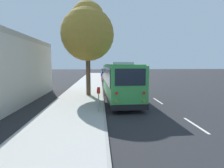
# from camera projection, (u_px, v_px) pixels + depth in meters

# --- Properties ---
(ground_plane) EXTENTS (160.00, 160.00, 0.00)m
(ground_plane) POSITION_uv_depth(u_px,v_px,m) (122.00, 97.00, 16.81)
(ground_plane) COLOR #28282B
(sidewalk_slab) EXTENTS (80.00, 4.01, 0.15)m
(sidewalk_slab) POSITION_uv_depth(u_px,v_px,m) (81.00, 97.00, 16.52)
(sidewalk_slab) COLOR #B2AFA8
(sidewalk_slab) RESTS_ON ground
(curb_strip) EXTENTS (80.00, 0.14, 0.15)m
(curb_strip) POSITION_uv_depth(u_px,v_px,m) (103.00, 97.00, 16.67)
(curb_strip) COLOR #9D9A94
(curb_strip) RESTS_ON ground
(shuttle_bus) EXTENTS (8.91, 2.88, 3.33)m
(shuttle_bus) POSITION_uv_depth(u_px,v_px,m) (120.00, 80.00, 15.08)
(shuttle_bus) COLOR green
(shuttle_bus) RESTS_ON ground
(parked_sedan_gray) EXTENTS (4.60, 1.91, 1.28)m
(parked_sedan_gray) POSITION_uv_depth(u_px,v_px,m) (111.00, 81.00, 25.67)
(parked_sedan_gray) COLOR slate
(parked_sedan_gray) RESTS_ON ground
(parked_sedan_maroon) EXTENTS (4.24, 1.97, 1.33)m
(parked_sedan_maroon) POSITION_uv_depth(u_px,v_px,m) (107.00, 78.00, 31.41)
(parked_sedan_maroon) COLOR maroon
(parked_sedan_maroon) RESTS_ON ground
(parked_sedan_tan) EXTENTS (4.62, 2.04, 1.28)m
(parked_sedan_tan) POSITION_uv_depth(u_px,v_px,m) (107.00, 76.00, 37.17)
(parked_sedan_tan) COLOR tan
(parked_sedan_tan) RESTS_ON ground
(parked_sedan_blue) EXTENTS (4.66, 1.82, 1.29)m
(parked_sedan_blue) POSITION_uv_depth(u_px,v_px,m) (105.00, 74.00, 44.57)
(parked_sedan_blue) COLOR navy
(parked_sedan_blue) RESTS_ON ground
(parked_sedan_silver) EXTENTS (4.47, 1.84, 1.26)m
(parked_sedan_silver) POSITION_uv_depth(u_px,v_px,m) (104.00, 72.00, 51.23)
(parked_sedan_silver) COLOR #A8AAAF
(parked_sedan_silver) RESTS_ON ground
(street_tree) EXTENTS (4.99, 4.99, 9.04)m
(street_tree) POSITION_uv_depth(u_px,v_px,m) (88.00, 31.00, 16.55)
(street_tree) COLOR brown
(street_tree) RESTS_ON sidewalk_slab
(sign_post_near) EXTENTS (0.06, 0.22, 1.45)m
(sign_post_near) POSITION_uv_depth(u_px,v_px,m) (99.00, 100.00, 11.17)
(sign_post_near) COLOR gray
(sign_post_near) RESTS_ON sidewalk_slab
(sign_post_far) EXTENTS (0.06, 0.22, 1.34)m
(sign_post_far) POSITION_uv_depth(u_px,v_px,m) (99.00, 96.00, 12.87)
(sign_post_far) COLOR gray
(sign_post_far) RESTS_ON sidewalk_slab
(lane_stripe_behind) EXTENTS (2.40, 0.14, 0.01)m
(lane_stripe_behind) POSITION_uv_depth(u_px,v_px,m) (195.00, 125.00, 9.18)
(lane_stripe_behind) COLOR silver
(lane_stripe_behind) RESTS_ON ground
(lane_stripe_mid) EXTENTS (2.40, 0.14, 0.01)m
(lane_stripe_mid) POSITION_uv_depth(u_px,v_px,m) (158.00, 101.00, 15.12)
(lane_stripe_mid) COLOR silver
(lane_stripe_mid) RESTS_ON ground
(lane_stripe_ahead) EXTENTS (2.40, 0.14, 0.01)m
(lane_stripe_ahead) POSITION_uv_depth(u_px,v_px,m) (141.00, 90.00, 21.07)
(lane_stripe_ahead) COLOR silver
(lane_stripe_ahead) RESTS_ON ground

